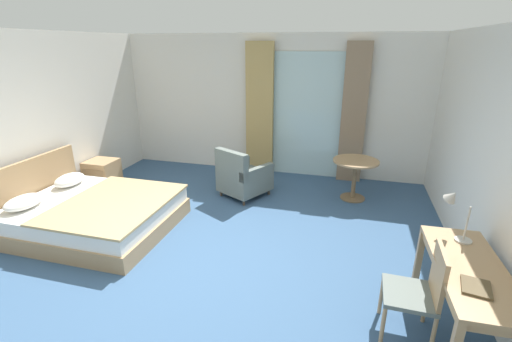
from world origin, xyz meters
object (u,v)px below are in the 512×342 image
object	(u,v)px
bed	(91,212)
desk_chair	(420,289)
armchair_by_window	(243,177)
writing_desk	(469,277)
closed_book	(476,287)
nightstand	(103,174)
desk_lamp	(455,206)
round_cafe_table	(355,170)

from	to	relation	value
bed	desk_chair	size ratio (longest dim) A/B	2.38
bed	armchair_by_window	distance (m)	2.41
writing_desk	closed_book	world-z (taller)	closed_book
armchair_by_window	closed_book	bearing A→B (deg)	-45.70
nightstand	desk_chair	size ratio (longest dim) A/B	0.58
desk_lamp	armchair_by_window	size ratio (longest dim) A/B	0.49
closed_book	desk_chair	bearing A→B (deg)	157.77
nightstand	round_cafe_table	world-z (taller)	round_cafe_table
nightstand	desk_chair	bearing A→B (deg)	-24.53
round_cafe_table	writing_desk	bearing A→B (deg)	-72.01
desk_chair	closed_book	bearing A→B (deg)	-33.46
desk_lamp	armchair_by_window	xyz separation A→B (m)	(-2.73, 1.96, -0.70)
writing_desk	closed_book	distance (m)	0.32
bed	writing_desk	size ratio (longest dim) A/B	1.56
nightstand	writing_desk	distance (m)	5.80
armchair_by_window	round_cafe_table	xyz separation A→B (m)	(1.84, 0.39, 0.17)
desk_chair	armchair_by_window	size ratio (longest dim) A/B	0.93
bed	nightstand	world-z (taller)	bed
bed	nightstand	size ratio (longest dim) A/B	4.09
desk_chair	bed	bearing A→B (deg)	167.31
closed_book	armchair_by_window	world-z (taller)	armchair_by_window
bed	closed_book	xyz separation A→B (m)	(4.48, -1.15, 0.51)
desk_lamp	round_cafe_table	bearing A→B (deg)	110.70
armchair_by_window	round_cafe_table	bearing A→B (deg)	11.92
desk_chair	round_cafe_table	distance (m)	3.03
round_cafe_table	closed_book	bearing A→B (deg)	-74.38
desk_chair	desk_lamp	size ratio (longest dim) A/B	1.89
nightstand	armchair_by_window	size ratio (longest dim) A/B	0.54
armchair_by_window	bed	bearing A→B (deg)	-136.54
bed	desk_lamp	world-z (taller)	desk_lamp
nightstand	writing_desk	bearing A→B (deg)	-22.27
desk_chair	round_cafe_table	world-z (taller)	desk_chair
round_cafe_table	bed	bearing A→B (deg)	-150.35
nightstand	desk_lamp	world-z (taller)	desk_lamp
bed	round_cafe_table	size ratio (longest dim) A/B	2.87
desk_chair	closed_book	xyz separation A→B (m)	(0.33, -0.22, 0.25)
writing_desk	desk_chair	world-z (taller)	desk_chair
writing_desk	round_cafe_table	distance (m)	3.05
desk_chair	desk_lamp	bearing A→B (deg)	63.11
round_cafe_table	nightstand	bearing A→B (deg)	-170.94
nightstand	closed_book	world-z (taller)	closed_book
desk_chair	desk_lamp	world-z (taller)	desk_lamp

